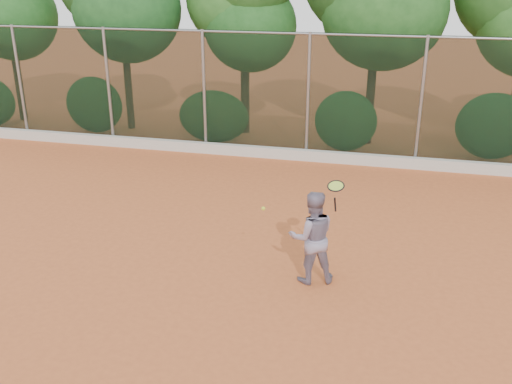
# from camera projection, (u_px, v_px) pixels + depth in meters

# --- Properties ---
(ground) EXTENTS (80.00, 80.00, 0.00)m
(ground) POSITION_uv_depth(u_px,v_px,m) (242.00, 279.00, 9.96)
(ground) COLOR #C15D2D
(ground) RESTS_ON ground
(concrete_curb) EXTENTS (24.00, 0.20, 0.30)m
(concrete_curb) POSITION_uv_depth(u_px,v_px,m) (305.00, 155.00, 16.07)
(concrete_curb) COLOR beige
(concrete_curb) RESTS_ON ground
(tennis_player) EXTENTS (0.97, 0.86, 1.65)m
(tennis_player) POSITION_uv_depth(u_px,v_px,m) (312.00, 237.00, 9.63)
(tennis_player) COLOR gray
(tennis_player) RESTS_ON ground
(chainlink_fence) EXTENTS (24.09, 0.09, 3.50)m
(chainlink_fence) POSITION_uv_depth(u_px,v_px,m) (308.00, 94.00, 15.61)
(chainlink_fence) COLOR black
(chainlink_fence) RESTS_ON ground
(tennis_racket) EXTENTS (0.32, 0.31, 0.55)m
(tennis_racket) POSITION_uv_depth(u_px,v_px,m) (336.00, 188.00, 9.18)
(tennis_racket) COLOR black
(tennis_racket) RESTS_ON ground
(tennis_ball_in_flight) EXTENTS (0.07, 0.07, 0.07)m
(tennis_ball_in_flight) POSITION_uv_depth(u_px,v_px,m) (263.00, 209.00, 9.28)
(tennis_ball_in_flight) COLOR #C4D02F
(tennis_ball_in_flight) RESTS_ON ground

